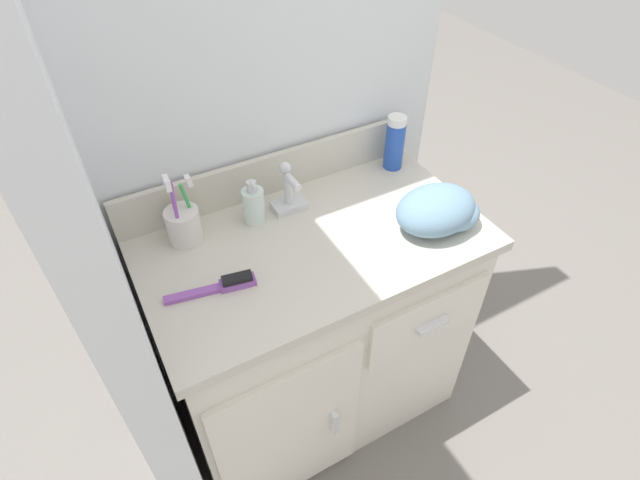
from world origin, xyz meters
name	(u,v)px	position (x,y,z in m)	size (l,w,h in m)	color
ground_plane	(317,399)	(0.00, 0.00, 0.00)	(6.00, 6.00, 0.00)	slate
wall_back	(256,68)	(0.00, 0.29, 1.10)	(1.05, 0.08, 2.20)	silver
wall_left	(65,190)	(-0.48, 0.00, 1.10)	(0.08, 0.57, 2.20)	silver
vanity	(316,331)	(0.00, 0.00, 0.40)	(0.87, 0.51, 0.77)	silver
backsplash	(274,173)	(0.00, 0.24, 0.83)	(0.87, 0.02, 0.12)	beige
sink_faucet	(289,194)	(0.00, 0.14, 0.82)	(0.09, 0.09, 0.14)	silver
toothbrush_cup	(183,224)	(-0.28, 0.16, 0.82)	(0.09, 0.09, 0.20)	silver
soap_dispenser	(254,205)	(-0.10, 0.14, 0.82)	(0.06, 0.06, 0.13)	silver
shaving_cream_can	(395,143)	(0.36, 0.17, 0.85)	(0.06, 0.06, 0.16)	#234CB2
hairbrush	(224,285)	(-0.26, -0.04, 0.78)	(0.21, 0.06, 0.03)	purple
hand_towel	(440,210)	(0.30, -0.10, 0.82)	(0.22, 0.16, 0.11)	#6B8EA8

